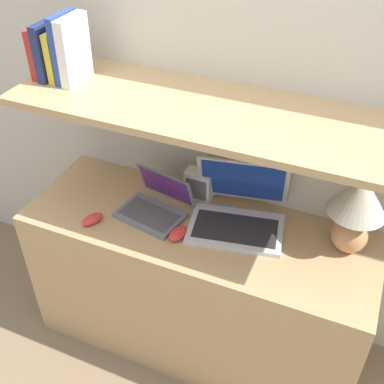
{
  "coord_description": "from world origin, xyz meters",
  "views": [
    {
      "loc": [
        0.55,
        -1.08,
        2.02
      ],
      "look_at": [
        -0.02,
        0.26,
        0.89
      ],
      "focal_mm": 45.0,
      "sensor_mm": 36.0,
      "label": 1
    }
  ],
  "objects_px": {
    "laptop_small": "(155,206)",
    "book_navy": "(49,50)",
    "book_yellow": "(59,55)",
    "table_lamp": "(357,206)",
    "router_box": "(199,185)",
    "book_red": "(41,51)",
    "book_blue": "(65,48)",
    "second_mouse": "(92,219)",
    "book_white": "(74,50)",
    "laptop_large": "(238,212)",
    "computer_mouse": "(178,233)"
  },
  "relations": [
    {
      "from": "router_box",
      "to": "book_white",
      "type": "distance_m",
      "value": 0.73
    },
    {
      "from": "computer_mouse",
      "to": "book_blue",
      "type": "xyz_separation_m",
      "value": [
        -0.52,
        0.15,
        0.61
      ]
    },
    {
      "from": "table_lamp",
      "to": "book_red",
      "type": "distance_m",
      "value": 1.31
    },
    {
      "from": "book_yellow",
      "to": "table_lamp",
      "type": "bearing_deg",
      "value": 1.97
    },
    {
      "from": "table_lamp",
      "to": "book_navy",
      "type": "distance_m",
      "value": 1.27
    },
    {
      "from": "laptop_large",
      "to": "book_navy",
      "type": "bearing_deg",
      "value": -178.58
    },
    {
      "from": "table_lamp",
      "to": "computer_mouse",
      "type": "relative_size",
      "value": 3.15
    },
    {
      "from": "laptop_small",
      "to": "book_white",
      "type": "distance_m",
      "value": 0.68
    },
    {
      "from": "table_lamp",
      "to": "book_yellow",
      "type": "bearing_deg",
      "value": -178.03
    },
    {
      "from": "book_blue",
      "to": "book_red",
      "type": "bearing_deg",
      "value": 180.0
    },
    {
      "from": "book_navy",
      "to": "book_yellow",
      "type": "distance_m",
      "value": 0.04
    },
    {
      "from": "table_lamp",
      "to": "second_mouse",
      "type": "relative_size",
      "value": 3.1
    },
    {
      "from": "table_lamp",
      "to": "book_white",
      "type": "height_order",
      "value": "book_white"
    },
    {
      "from": "laptop_large",
      "to": "book_red",
      "type": "relative_size",
      "value": 2.2
    },
    {
      "from": "table_lamp",
      "to": "router_box",
      "type": "distance_m",
      "value": 0.65
    },
    {
      "from": "second_mouse",
      "to": "book_yellow",
      "type": "distance_m",
      "value": 0.65
    },
    {
      "from": "second_mouse",
      "to": "book_red",
      "type": "relative_size",
      "value": 0.56
    },
    {
      "from": "computer_mouse",
      "to": "second_mouse",
      "type": "bearing_deg",
      "value": -170.56
    },
    {
      "from": "router_box",
      "to": "book_navy",
      "type": "distance_m",
      "value": 0.79
    },
    {
      "from": "table_lamp",
      "to": "router_box",
      "type": "bearing_deg",
      "value": 173.89
    },
    {
      "from": "laptop_large",
      "to": "laptop_small",
      "type": "distance_m",
      "value": 0.34
    },
    {
      "from": "router_box",
      "to": "laptop_small",
      "type": "bearing_deg",
      "value": -127.4
    },
    {
      "from": "laptop_small",
      "to": "book_blue",
      "type": "height_order",
      "value": "book_blue"
    },
    {
      "from": "router_box",
      "to": "book_navy",
      "type": "bearing_deg",
      "value": -169.26
    },
    {
      "from": "book_red",
      "to": "book_blue",
      "type": "distance_m",
      "value": 0.12
    },
    {
      "from": "computer_mouse",
      "to": "table_lamp",
      "type": "bearing_deg",
      "value": 17.44
    },
    {
      "from": "computer_mouse",
      "to": "book_navy",
      "type": "xyz_separation_m",
      "value": [
        -0.59,
        0.15,
        0.59
      ]
    },
    {
      "from": "router_box",
      "to": "book_blue",
      "type": "relative_size",
      "value": 0.54
    },
    {
      "from": "table_lamp",
      "to": "book_yellow",
      "type": "distance_m",
      "value": 1.23
    },
    {
      "from": "laptop_large",
      "to": "second_mouse",
      "type": "bearing_deg",
      "value": -156.82
    },
    {
      "from": "second_mouse",
      "to": "book_yellow",
      "type": "height_order",
      "value": "book_yellow"
    },
    {
      "from": "book_navy",
      "to": "book_blue",
      "type": "relative_size",
      "value": 0.85
    },
    {
      "from": "table_lamp",
      "to": "book_white",
      "type": "relative_size",
      "value": 1.35
    },
    {
      "from": "laptop_large",
      "to": "book_white",
      "type": "relative_size",
      "value": 1.7
    },
    {
      "from": "laptop_large",
      "to": "book_white",
      "type": "height_order",
      "value": "book_white"
    },
    {
      "from": "book_red",
      "to": "book_white",
      "type": "bearing_deg",
      "value": 0.0
    },
    {
      "from": "computer_mouse",
      "to": "book_red",
      "type": "bearing_deg",
      "value": 166.3
    },
    {
      "from": "book_red",
      "to": "laptop_small",
      "type": "bearing_deg",
      "value": -6.85
    },
    {
      "from": "book_blue",
      "to": "computer_mouse",
      "type": "bearing_deg",
      "value": -16.59
    },
    {
      "from": "laptop_small",
      "to": "book_navy",
      "type": "bearing_deg",
      "value": 172.55
    },
    {
      "from": "second_mouse",
      "to": "book_navy",
      "type": "distance_m",
      "value": 0.67
    },
    {
      "from": "table_lamp",
      "to": "laptop_small",
      "type": "distance_m",
      "value": 0.79
    },
    {
      "from": "laptop_large",
      "to": "computer_mouse",
      "type": "relative_size",
      "value": 3.99
    },
    {
      "from": "laptop_large",
      "to": "router_box",
      "type": "bearing_deg",
      "value": 156.6
    },
    {
      "from": "router_box",
      "to": "book_red",
      "type": "bearing_deg",
      "value": -169.94
    },
    {
      "from": "book_red",
      "to": "second_mouse",
      "type": "bearing_deg",
      "value": -37.64
    },
    {
      "from": "router_box",
      "to": "book_red",
      "type": "height_order",
      "value": "book_red"
    },
    {
      "from": "table_lamp",
      "to": "book_red",
      "type": "xyz_separation_m",
      "value": [
        -1.25,
        -0.04,
        0.39
      ]
    },
    {
      "from": "second_mouse",
      "to": "laptop_large",
      "type": "bearing_deg",
      "value": 23.18
    },
    {
      "from": "book_navy",
      "to": "book_white",
      "type": "height_order",
      "value": "book_white"
    }
  ]
}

